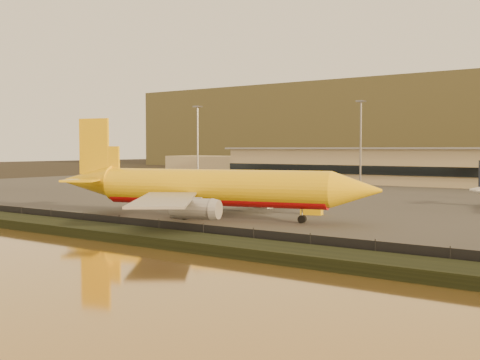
% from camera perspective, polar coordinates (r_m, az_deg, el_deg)
% --- Properties ---
extents(ground, '(900.00, 900.00, 0.00)m').
position_cam_1_polar(ground, '(95.97, -3.20, -4.42)').
color(ground, black).
rests_on(ground, ground).
extents(embankment, '(320.00, 7.00, 1.40)m').
position_cam_1_polar(embankment, '(83.46, -10.59, -5.10)').
color(embankment, black).
rests_on(embankment, ground).
extents(tarmac, '(320.00, 220.00, 0.20)m').
position_cam_1_polar(tarmac, '(179.70, 16.21, -1.04)').
color(tarmac, '#2D2D2D').
rests_on(tarmac, ground).
extents(perimeter_fence, '(300.00, 0.05, 2.20)m').
position_cam_1_polar(perimeter_fence, '(86.16, -8.66, -4.43)').
color(perimeter_fence, black).
rests_on(perimeter_fence, tarmac).
extents(terminal_building, '(202.00, 25.00, 12.60)m').
position_cam_1_polar(terminal_building, '(213.04, 15.30, 1.24)').
color(terminal_building, tan).
rests_on(terminal_building, tarmac).
extents(apron_light_masts, '(152.20, 12.20, 25.40)m').
position_cam_1_polar(apron_light_masts, '(155.63, 19.04, 4.06)').
color(apron_light_masts, slate).
rests_on(apron_light_masts, tarmac).
extents(dhl_cargo_jet, '(58.92, 56.53, 17.80)m').
position_cam_1_polar(dhl_cargo_jet, '(104.34, -3.00, -0.78)').
color(dhl_cargo_jet, '#DEAC0B').
rests_on(dhl_cargo_jet, tarmac).
extents(gse_vehicle_yellow, '(4.21, 2.64, 1.76)m').
position_cam_1_polar(gse_vehicle_yellow, '(111.68, 6.81, -2.84)').
color(gse_vehicle_yellow, '#DEAC0B').
rests_on(gse_vehicle_yellow, tarmac).
extents(gse_vehicle_white, '(4.02, 2.77, 1.66)m').
position_cam_1_polar(gse_vehicle_white, '(124.15, 2.38, -2.25)').
color(gse_vehicle_white, white).
rests_on(gse_vehicle_white, tarmac).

